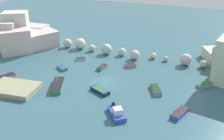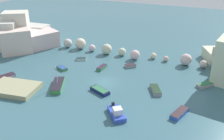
% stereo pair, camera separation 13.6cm
% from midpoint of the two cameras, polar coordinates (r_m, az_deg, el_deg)
% --- Properties ---
extents(cove_water, '(160.00, 160.00, 0.00)m').
position_cam_midpoint_polar(cove_water, '(50.61, -1.51, -2.62)').
color(cove_water, '#3A6470').
rests_on(cove_water, ground).
extents(cliff_headland_left, '(20.42, 17.76, 9.06)m').
position_cam_midpoint_polar(cliff_headland_left, '(72.54, -19.81, 7.06)').
color(cliff_headland_left, beige).
rests_on(cliff_headland_left, ground).
extents(rock_breakwater, '(39.67, 3.94, 2.73)m').
position_cam_midpoint_polar(rock_breakwater, '(63.38, 0.81, 4.35)').
color(rock_breakwater, beige).
rests_on(rock_breakwater, ground).
extents(stone_dock, '(9.12, 6.82, 0.89)m').
position_cam_midpoint_polar(stone_dock, '(50.69, -20.47, -3.72)').
color(stone_dock, tan).
rests_on(stone_dock, ground).
extents(moored_boat_0, '(4.08, 4.45, 1.65)m').
position_cam_midpoint_polar(moored_boat_0, '(40.59, 1.14, -9.32)').
color(moored_boat_0, blue).
rests_on(moored_boat_0, cove_water).
extents(moored_boat_1, '(4.07, 5.99, 4.26)m').
position_cam_midpoint_polar(moored_boat_1, '(49.60, -11.67, -3.25)').
color(moored_boat_1, '#3C8947').
rests_on(moored_boat_1, cove_water).
extents(moored_boat_2, '(2.50, 4.12, 0.64)m').
position_cam_midpoint_polar(moored_boat_2, '(42.26, 14.57, -9.08)').
color(moored_boat_2, blue).
rests_on(moored_boat_2, cove_water).
extents(moored_boat_3, '(2.97, 4.02, 0.63)m').
position_cam_midpoint_polar(moored_boat_3, '(47.85, 9.56, -4.30)').
color(moored_boat_3, gray).
rests_on(moored_boat_3, cove_water).
extents(moored_boat_4, '(2.93, 2.34, 0.49)m').
position_cam_midpoint_polar(moored_boat_4, '(56.77, -10.78, 0.39)').
color(moored_boat_4, '#358745').
rests_on(moored_boat_4, cove_water).
extents(moored_boat_5, '(4.15, 2.97, 0.62)m').
position_cam_midpoint_polar(moored_boat_5, '(47.04, -2.57, -4.47)').
color(moored_boat_5, navy).
rests_on(moored_boat_5, cove_water).
extents(moored_boat_6, '(2.53, 2.06, 0.47)m').
position_cam_midpoint_polar(moored_boat_6, '(61.01, -6.68, 2.42)').
color(moored_boat_6, silver).
rests_on(moored_boat_6, cove_water).
extents(moored_boat_7, '(2.91, 3.92, 0.56)m').
position_cam_midpoint_polar(moored_boat_7, '(56.20, -22.09, -1.33)').
color(moored_boat_7, gray).
rests_on(moored_boat_7, cove_water).
extents(moored_boat_8, '(1.35, 3.02, 0.59)m').
position_cam_midpoint_polar(moored_boat_8, '(56.09, -2.14, 0.57)').
color(moored_boat_8, '#377E48').
rests_on(moored_boat_8, cove_water).
extents(moored_boat_9, '(3.28, 3.55, 0.65)m').
position_cam_midpoint_polar(moored_boat_9, '(52.00, 19.75, -3.02)').
color(moored_boat_9, gray).
rests_on(moored_boat_9, cove_water).
extents(moored_boat_10, '(2.60, 2.51, 0.57)m').
position_cam_midpoint_polar(moored_boat_10, '(57.05, 4.11, 0.94)').
color(moored_boat_10, gray).
rests_on(moored_boat_10, cove_water).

